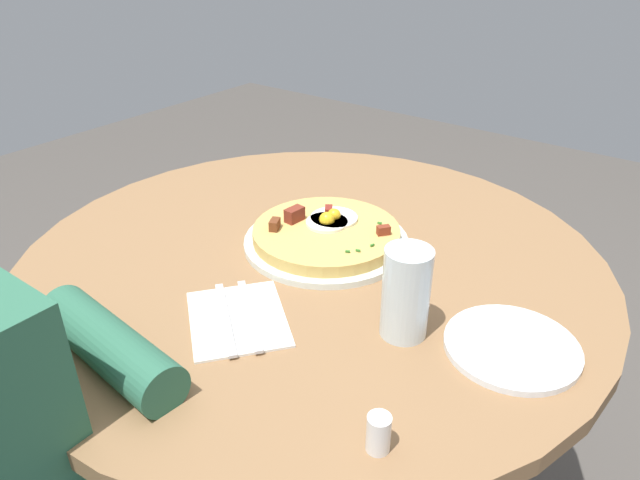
{
  "coord_description": "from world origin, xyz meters",
  "views": [
    {
      "loc": [
        -0.7,
        -0.55,
        1.27
      ],
      "look_at": [
        0.02,
        -0.0,
        0.76
      ],
      "focal_mm": 32.5,
      "sensor_mm": 36.0,
      "label": 1
    }
  ],
  "objects_px": {
    "breakfast_pizza": "(328,233)",
    "fork": "(249,314)",
    "water_glass": "(406,293)",
    "bread_plate": "(512,347)",
    "salt_shaker": "(379,433)",
    "knife": "(225,318)",
    "pizza_plate": "(328,242)",
    "dining_table": "(312,333)"
  },
  "relations": [
    {
      "from": "dining_table",
      "to": "water_glass",
      "type": "distance_m",
      "value": 0.36
    },
    {
      "from": "pizza_plate",
      "to": "bread_plate",
      "type": "relative_size",
      "value": 1.61
    },
    {
      "from": "pizza_plate",
      "to": "breakfast_pizza",
      "type": "height_order",
      "value": "breakfast_pizza"
    },
    {
      "from": "knife",
      "to": "breakfast_pizza",
      "type": "bearing_deg",
      "value": -48.49
    },
    {
      "from": "bread_plate",
      "to": "salt_shaker",
      "type": "xyz_separation_m",
      "value": [
        -0.26,
        0.06,
        0.02
      ]
    },
    {
      "from": "fork",
      "to": "salt_shaker",
      "type": "bearing_deg",
      "value": -159.7
    },
    {
      "from": "fork",
      "to": "water_glass",
      "type": "height_order",
      "value": "water_glass"
    },
    {
      "from": "dining_table",
      "to": "water_glass",
      "type": "bearing_deg",
      "value": -111.76
    },
    {
      "from": "bread_plate",
      "to": "salt_shaker",
      "type": "distance_m",
      "value": 0.27
    },
    {
      "from": "dining_table",
      "to": "bread_plate",
      "type": "distance_m",
      "value": 0.43
    },
    {
      "from": "pizza_plate",
      "to": "breakfast_pizza",
      "type": "distance_m",
      "value": 0.02
    },
    {
      "from": "bread_plate",
      "to": "salt_shaker",
      "type": "relative_size",
      "value": 3.86
    },
    {
      "from": "breakfast_pizza",
      "to": "fork",
      "type": "xyz_separation_m",
      "value": [
        -0.25,
        -0.04,
        -0.02
      ]
    },
    {
      "from": "fork",
      "to": "pizza_plate",
      "type": "bearing_deg",
      "value": -43.46
    },
    {
      "from": "breakfast_pizza",
      "to": "bread_plate",
      "type": "xyz_separation_m",
      "value": [
        -0.09,
        -0.38,
        -0.02
      ]
    },
    {
      "from": "dining_table",
      "to": "water_glass",
      "type": "xyz_separation_m",
      "value": [
        -0.1,
        -0.24,
        0.25
      ]
    },
    {
      "from": "water_glass",
      "to": "salt_shaker",
      "type": "xyz_separation_m",
      "value": [
        -0.2,
        -0.08,
        -0.04
      ]
    },
    {
      "from": "water_glass",
      "to": "knife",
      "type": "bearing_deg",
      "value": 121.34
    },
    {
      "from": "bread_plate",
      "to": "fork",
      "type": "xyz_separation_m",
      "value": [
        -0.17,
        0.34,
        0.0
      ]
    },
    {
      "from": "fork",
      "to": "salt_shaker",
      "type": "distance_m",
      "value": 0.3
    },
    {
      "from": "bread_plate",
      "to": "breakfast_pizza",
      "type": "bearing_deg",
      "value": 77.37
    },
    {
      "from": "bread_plate",
      "to": "water_glass",
      "type": "height_order",
      "value": "water_glass"
    },
    {
      "from": "bread_plate",
      "to": "salt_shaker",
      "type": "bearing_deg",
      "value": 167.38
    },
    {
      "from": "dining_table",
      "to": "salt_shaker",
      "type": "xyz_separation_m",
      "value": [
        -0.3,
        -0.32,
        0.2
      ]
    },
    {
      "from": "breakfast_pizza",
      "to": "fork",
      "type": "height_order",
      "value": "breakfast_pizza"
    },
    {
      "from": "dining_table",
      "to": "knife",
      "type": "relative_size",
      "value": 5.75
    },
    {
      "from": "breakfast_pizza",
      "to": "salt_shaker",
      "type": "relative_size",
      "value": 5.54
    },
    {
      "from": "water_glass",
      "to": "pizza_plate",
      "type": "bearing_deg",
      "value": 59.27
    },
    {
      "from": "dining_table",
      "to": "fork",
      "type": "xyz_separation_m",
      "value": [
        -0.2,
        -0.04,
        0.18
      ]
    },
    {
      "from": "breakfast_pizza",
      "to": "fork",
      "type": "distance_m",
      "value": 0.25
    },
    {
      "from": "breakfast_pizza",
      "to": "bread_plate",
      "type": "bearing_deg",
      "value": -102.63
    },
    {
      "from": "breakfast_pizza",
      "to": "salt_shaker",
      "type": "bearing_deg",
      "value": -136.88
    },
    {
      "from": "bread_plate",
      "to": "fork",
      "type": "distance_m",
      "value": 0.38
    },
    {
      "from": "dining_table",
      "to": "water_glass",
      "type": "relative_size",
      "value": 7.52
    },
    {
      "from": "knife",
      "to": "water_glass",
      "type": "relative_size",
      "value": 1.31
    },
    {
      "from": "breakfast_pizza",
      "to": "water_glass",
      "type": "relative_size",
      "value": 1.95
    },
    {
      "from": "breakfast_pizza",
      "to": "fork",
      "type": "bearing_deg",
      "value": -171.49
    },
    {
      "from": "dining_table",
      "to": "salt_shaker",
      "type": "distance_m",
      "value": 0.48
    },
    {
      "from": "dining_table",
      "to": "fork",
      "type": "relative_size",
      "value": 5.75
    },
    {
      "from": "water_glass",
      "to": "bread_plate",
      "type": "bearing_deg",
      "value": -67.74
    },
    {
      "from": "dining_table",
      "to": "pizza_plate",
      "type": "height_order",
      "value": "pizza_plate"
    },
    {
      "from": "pizza_plate",
      "to": "fork",
      "type": "height_order",
      "value": "pizza_plate"
    }
  ]
}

